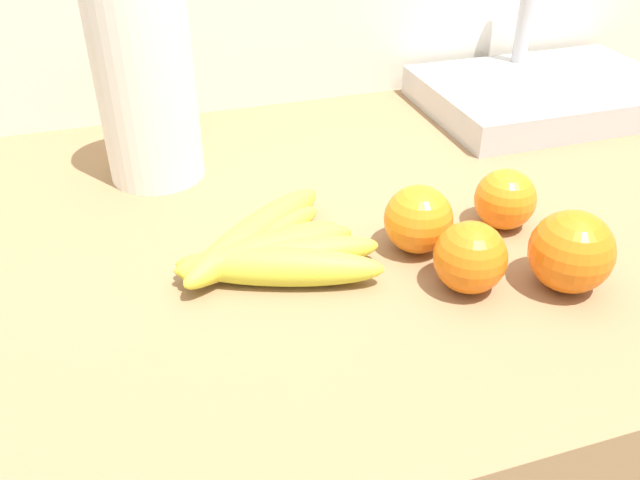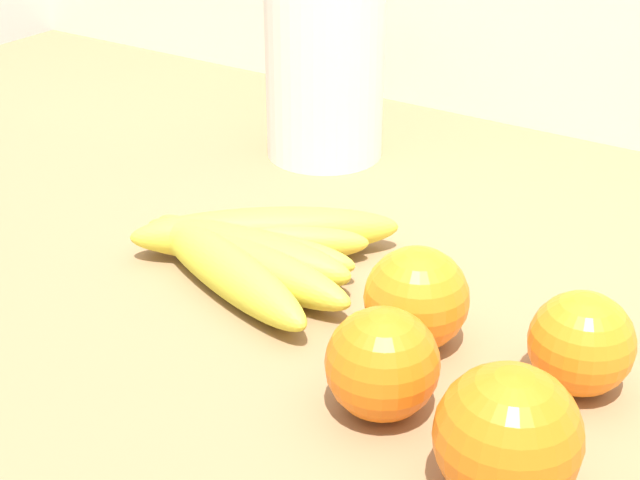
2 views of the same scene
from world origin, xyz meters
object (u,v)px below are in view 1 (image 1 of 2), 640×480
banana_bunch (268,250)px  orange_back_left (418,219)px  orange_front (505,199)px  paper_towel_roll (145,82)px  orange_back_right (470,258)px  sink_basin (547,92)px  orange_far_right (571,252)px

banana_bunch → orange_back_left: orange_back_left is taller
orange_front → paper_towel_roll: bearing=145.3°
banana_bunch → orange_back_left: (0.16, -0.02, 0.02)m
orange_front → orange_back_left: bearing=-173.5°
orange_front → paper_towel_roll: 0.44m
orange_back_right → sink_basin: 0.51m
orange_far_right → banana_bunch: bearing=155.7°
orange_back_left → orange_back_right: orange_back_left is taller
banana_bunch → orange_back_left: bearing=-5.9°
orange_back_left → orange_far_right: size_ratio=0.89×
orange_far_right → orange_back_left: bearing=136.5°
orange_far_right → sink_basin: sink_basin is taller
orange_far_right → paper_towel_roll: bearing=134.3°
banana_bunch → orange_front: bearing=-0.8°
orange_front → sink_basin: size_ratio=0.18×
banana_bunch → sink_basin: 0.59m
paper_towel_roll → sink_basin: (0.61, 0.04, -0.10)m
orange_front → sink_basin: bearing=49.3°
orange_front → paper_towel_roll: paper_towel_roll is taller
orange_back_left → orange_far_right: bearing=-43.5°
orange_back_left → orange_far_right: orange_far_right is taller
banana_bunch → sink_basin: (0.52, 0.29, 0.01)m
paper_towel_roll → orange_back_right: bearing=-52.1°
orange_back_left → orange_back_right: bearing=-77.2°
orange_front → orange_far_right: size_ratio=0.84×
orange_back_left → banana_bunch: bearing=174.1°
orange_far_right → paper_towel_roll: paper_towel_roll is taller
orange_back_left → orange_front: bearing=6.5°
orange_back_left → sink_basin: sink_basin is taller
sink_basin → orange_far_right: bearing=-121.4°
banana_bunch → orange_front: 0.27m
sink_basin → orange_back_right: bearing=-132.0°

